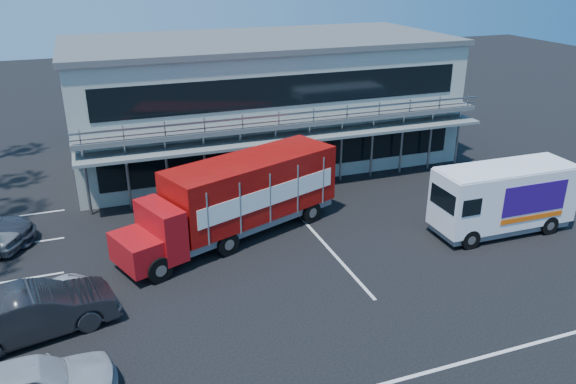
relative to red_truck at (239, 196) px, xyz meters
name	(u,v)px	position (x,y,z in m)	size (l,w,h in m)	color
ground	(305,283)	(1.24, -4.74, -1.93)	(120.00, 120.00, 0.00)	black
building	(261,99)	(4.24, 10.20, 1.73)	(22.40, 12.00, 7.30)	#9AA193
red_truck	(239,196)	(0.00, 0.00, 0.00)	(10.59, 6.02, 3.51)	#AB0D12
white_van	(503,198)	(11.24, -3.63, -0.27)	(6.45, 2.31, 3.13)	white
parked_car_b	(35,312)	(-8.26, -4.65, -1.07)	(1.81, 5.19, 1.71)	black
parked_car_c	(37,305)	(-8.26, -3.94, -1.27)	(2.19, 4.74, 1.32)	silver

